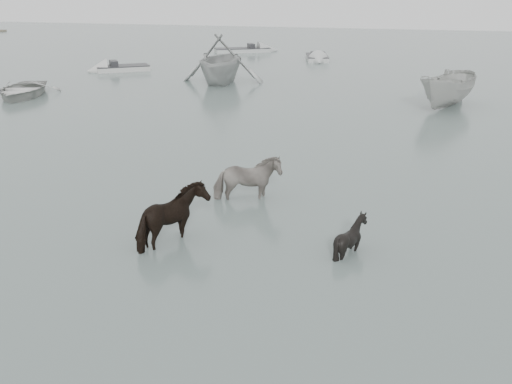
{
  "coord_description": "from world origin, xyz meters",
  "views": [
    {
      "loc": [
        4.31,
        -12.49,
        5.81
      ],
      "look_at": [
        0.87,
        0.18,
        1.0
      ],
      "focal_mm": 40.0,
      "sensor_mm": 36.0,
      "label": 1
    }
  ],
  "objects_px": {
    "pony_pinto": "(247,173)",
    "rowboat_lead": "(21,88)",
    "pony_black": "(351,228)",
    "pony_dark": "(174,212)"
  },
  "relations": [
    {
      "from": "pony_dark",
      "to": "rowboat_lead",
      "type": "xyz_separation_m",
      "value": [
        -15.4,
        15.25,
        -0.32
      ]
    },
    {
      "from": "pony_pinto",
      "to": "rowboat_lead",
      "type": "xyz_separation_m",
      "value": [
        -16.25,
        12.02,
        -0.31
      ]
    },
    {
      "from": "pony_pinto",
      "to": "pony_dark",
      "type": "distance_m",
      "value": 3.34
    },
    {
      "from": "pony_pinto",
      "to": "pony_dark",
      "type": "relative_size",
      "value": 1.18
    },
    {
      "from": "pony_pinto",
      "to": "rowboat_lead",
      "type": "relative_size",
      "value": 0.4
    },
    {
      "from": "pony_black",
      "to": "pony_pinto",
      "type": "bearing_deg",
      "value": 27.47
    },
    {
      "from": "pony_pinto",
      "to": "pony_black",
      "type": "xyz_separation_m",
      "value": [
        3.21,
        -2.59,
        -0.21
      ]
    },
    {
      "from": "pony_pinto",
      "to": "pony_black",
      "type": "bearing_deg",
      "value": -152.28
    },
    {
      "from": "rowboat_lead",
      "to": "pony_black",
      "type": "bearing_deg",
      "value": -54.9
    },
    {
      "from": "pony_pinto",
      "to": "pony_dark",
      "type": "height_order",
      "value": "pony_dark"
    }
  ]
}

